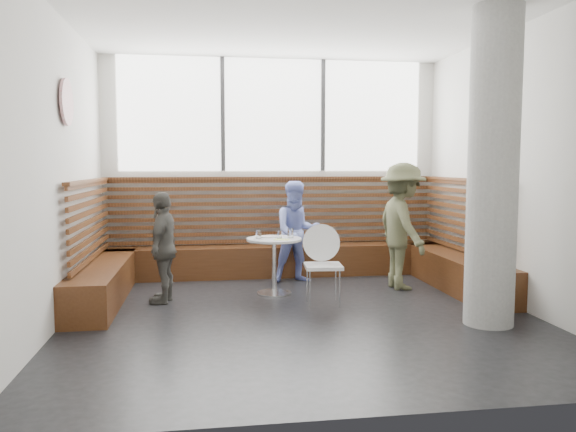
{
  "coord_description": "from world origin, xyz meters",
  "views": [
    {
      "loc": [
        -1.03,
        -5.9,
        1.64
      ],
      "look_at": [
        0.0,
        1.0,
        1.0
      ],
      "focal_mm": 35.0,
      "sensor_mm": 36.0,
      "label": 1
    }
  ],
  "objects": [
    {
      "name": "adult_man",
      "position": [
        1.55,
        1.15,
        0.83
      ],
      "size": [
        0.7,
        1.12,
        1.67
      ],
      "primitive_type": "imported",
      "rotation": [
        0.0,
        0.0,
        1.65
      ],
      "color": "brown",
      "rests_on": "ground"
    },
    {
      "name": "menu_card",
      "position": [
        -0.09,
        0.91,
        0.72
      ],
      "size": [
        0.22,
        0.18,
        0.0
      ],
      "primitive_type": "cube",
      "rotation": [
        0.0,
        0.0,
        -0.29
      ],
      "color": "#A5C64C",
      "rests_on": "cafe_table"
    },
    {
      "name": "glass_mid",
      "position": [
        -0.11,
        1.03,
        0.77
      ],
      "size": [
        0.06,
        0.06,
        0.1
      ],
      "primitive_type": "cylinder",
      "color": "white",
      "rests_on": "cafe_table"
    },
    {
      "name": "concrete_column",
      "position": [
        1.85,
        -0.6,
        1.6
      ],
      "size": [
        0.5,
        0.5,
        3.2
      ],
      "primitive_type": "cylinder",
      "color": "gray",
      "rests_on": "ground"
    },
    {
      "name": "plate_near",
      "position": [
        -0.25,
        1.17,
        0.72
      ],
      "size": [
        0.21,
        0.21,
        0.01
      ],
      "primitive_type": "cylinder",
      "color": "white",
      "rests_on": "cafe_table"
    },
    {
      "name": "child_left",
      "position": [
        -1.52,
        0.85,
        0.66
      ],
      "size": [
        0.47,
        0.82,
        1.32
      ],
      "primitive_type": "imported",
      "rotation": [
        0.0,
        0.0,
        -1.78
      ],
      "color": "#52504A",
      "rests_on": "ground"
    },
    {
      "name": "glass_left",
      "position": [
        -0.37,
        1.05,
        0.77
      ],
      "size": [
        0.07,
        0.07,
        0.11
      ],
      "primitive_type": "cylinder",
      "color": "white",
      "rests_on": "cafe_table"
    },
    {
      "name": "wall_art",
      "position": [
        -2.46,
        0.4,
        2.3
      ],
      "size": [
        0.03,
        0.5,
        0.5
      ],
      "primitive_type": "cylinder",
      "rotation": [
        0.0,
        1.57,
        0.0
      ],
      "color": "white",
      "rests_on": "room"
    },
    {
      "name": "room",
      "position": [
        0.0,
        0.0,
        1.6
      ],
      "size": [
        5.0,
        5.0,
        3.2
      ],
      "color": "silver",
      "rests_on": "ground"
    },
    {
      "name": "cafe_chair",
      "position": [
        0.33,
        0.51,
        0.55
      ],
      "size": [
        0.45,
        0.44,
        0.93
      ],
      "rotation": [
        0.0,
        0.0,
        -0.08
      ],
      "color": "white",
      "rests_on": "ground"
    },
    {
      "name": "cafe_table",
      "position": [
        -0.17,
        1.06,
        0.51
      ],
      "size": [
        0.7,
        0.7,
        0.72
      ],
      "color": "silver",
      "rests_on": "ground"
    },
    {
      "name": "plate_far",
      "position": [
        -0.12,
        1.2,
        0.72
      ],
      "size": [
        0.19,
        0.19,
        0.01
      ],
      "primitive_type": "cylinder",
      "color": "white",
      "rests_on": "cafe_table"
    },
    {
      "name": "booth",
      "position": [
        0.0,
        1.77,
        0.41
      ],
      "size": [
        5.0,
        2.5,
        1.44
      ],
      "color": "#422310",
      "rests_on": "ground"
    },
    {
      "name": "glass_right",
      "position": [
        0.04,
        1.07,
        0.78
      ],
      "size": [
        0.08,
        0.08,
        0.12
      ],
      "primitive_type": "cylinder",
      "color": "white",
      "rests_on": "cafe_table"
    },
    {
      "name": "child_back",
      "position": [
        0.24,
        1.74,
        0.71
      ],
      "size": [
        0.74,
        0.6,
        1.41
      ],
      "primitive_type": "imported",
      "rotation": [
        0.0,
        0.0,
        0.11
      ],
      "color": "#8594E7",
      "rests_on": "ground"
    }
  ]
}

